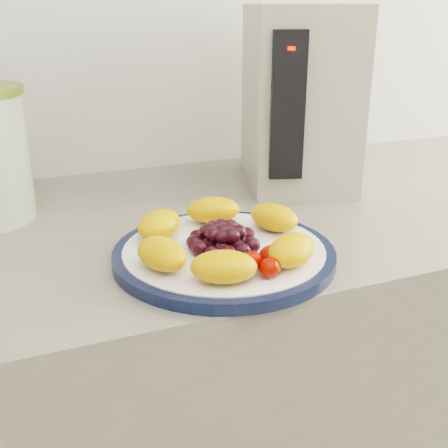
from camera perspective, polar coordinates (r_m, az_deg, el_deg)
name	(u,v)px	position (r m, az deg, el deg)	size (l,w,h in m)	color
counter	(223,434)	(1.13, -0.09, -20.58)	(3.50, 0.60, 0.90)	gray
cabinet_face	(223,447)	(1.16, -0.09, -21.68)	(3.48, 0.58, 0.84)	#896351
plate_rim	(224,255)	(0.73, 0.00, -3.12)	(0.29, 0.29, 0.01)	#0F1A37
plate_face	(224,254)	(0.73, 0.00, -3.05)	(0.26, 0.26, 0.02)	white
appliance_body	(299,97)	(1.04, 7.61, 12.68)	(0.18, 0.25, 0.31)	#B0AA98
appliance_panel	(288,107)	(0.90, 6.49, 11.73)	(0.05, 0.02, 0.23)	black
appliance_led	(291,48)	(0.88, 6.86, 17.30)	(0.01, 0.01, 0.01)	#FF0C05
fruit_plate	(223,237)	(0.71, -0.11, -1.34)	(0.25, 0.25, 0.04)	orange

